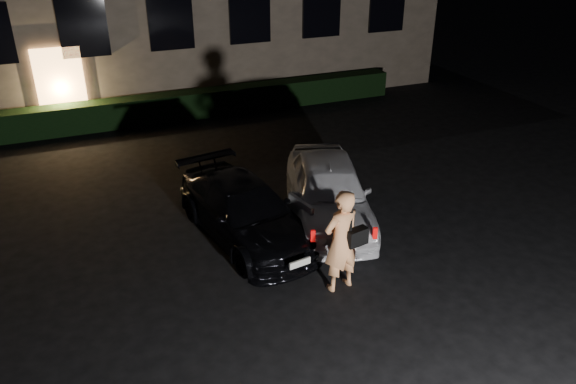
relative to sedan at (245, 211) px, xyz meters
name	(u,v)px	position (x,y,z in m)	size (l,w,h in m)	color
ground	(318,303)	(0.43, -2.63, -0.59)	(80.00, 80.00, 0.00)	black
hedge	(181,106)	(0.43, 7.87, -0.16)	(15.00, 0.70, 0.85)	black
sedan	(245,211)	(0.00, 0.00, 0.00)	(2.27, 4.27, 1.18)	black
hatch	(328,190)	(1.90, 0.00, 0.11)	(2.81, 4.40, 1.39)	white
man	(342,241)	(0.99, -2.35, 0.39)	(0.87, 0.59, 1.95)	#FFA769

